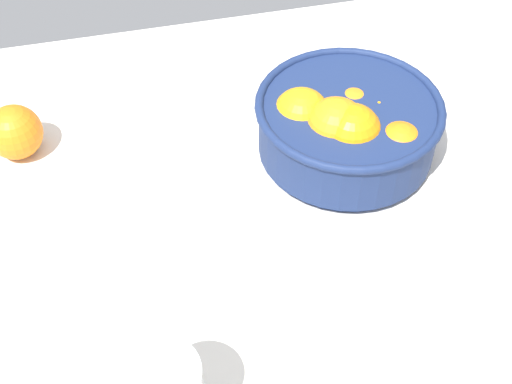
# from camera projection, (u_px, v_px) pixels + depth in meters

# --- Properties ---
(ground_plane) EXTENTS (1.28, 1.06, 0.03)m
(ground_plane) POSITION_uv_depth(u_px,v_px,m) (285.00, 264.00, 0.89)
(ground_plane) COLOR silver
(fruit_bowl) EXTENTS (0.25, 0.25, 0.11)m
(fruit_bowl) POSITION_uv_depth(u_px,v_px,m) (347.00, 126.00, 0.96)
(fruit_bowl) COLOR navy
(fruit_bowl) RESTS_ON ground_plane
(loose_orange_3) EXTENTS (0.08, 0.08, 0.08)m
(loose_orange_3) POSITION_uv_depth(u_px,v_px,m) (15.00, 132.00, 0.97)
(loose_orange_3) COLOR orange
(loose_orange_3) RESTS_ON ground_plane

